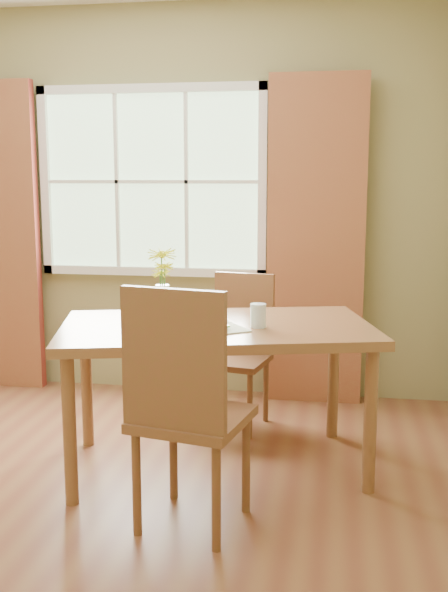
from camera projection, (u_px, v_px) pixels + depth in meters
name	position (u px, v px, depth m)	size (l,w,h in m)	color
room	(42.00, 219.00, 3.04)	(4.24, 3.84, 2.74)	brown
window	(152.00, 182.00, 4.84)	(1.62, 0.06, 1.32)	#9DC393
curtain_right	(316.00, 242.00, 4.64)	(0.65, 0.08, 2.20)	maroon
dining_table	(217.00, 340.00, 3.60)	(1.77, 1.26, 0.78)	brown
chair_near	(184.00, 401.00, 2.93)	(0.54, 0.54, 1.10)	brown
chair_far	(238.00, 343.00, 4.31)	(0.46, 0.46, 0.94)	brown
placemat	(197.00, 329.00, 3.46)	(0.45, 0.33, 0.01)	beige
plate	(200.00, 326.00, 3.49)	(0.23, 0.23, 0.01)	#5DC130
croissant_sandwich	(203.00, 314.00, 3.45)	(0.21, 0.19, 0.13)	#EA9350
water_glass	(258.00, 316.00, 3.51)	(0.08, 0.08, 0.12)	silver
flower_vase	(162.00, 277.00, 3.69)	(0.15, 0.15, 0.38)	silver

